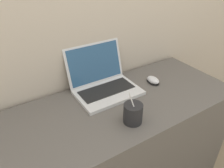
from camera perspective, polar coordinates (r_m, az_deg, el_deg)
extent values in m
cube|color=beige|center=(1.29, -5.50, 21.08)|extent=(7.00, 0.04, 2.50)
cube|color=#5B5651|center=(1.49, 2.43, -16.64)|extent=(1.37, 0.58, 0.75)
cube|color=silver|center=(1.30, -0.96, -2.25)|extent=(0.37, 0.25, 0.02)
cube|color=black|center=(1.31, -1.40, -1.45)|extent=(0.33, 0.14, 0.00)
cube|color=silver|center=(1.35, -4.55, 5.45)|extent=(0.37, 0.08, 0.24)
cube|color=#2D567F|center=(1.35, -4.43, 5.42)|extent=(0.34, 0.07, 0.21)
cylinder|color=#232326|center=(1.08, 5.50, -7.65)|extent=(0.09, 0.09, 0.10)
cylinder|color=black|center=(1.05, 5.63, -5.63)|extent=(0.08, 0.08, 0.01)
cylinder|color=white|center=(1.04, 5.63, -5.62)|extent=(0.04, 0.04, 0.15)
ellipsoid|color=black|center=(1.44, 10.63, 0.47)|extent=(0.06, 0.10, 0.01)
ellipsoid|color=silver|center=(1.43, 10.69, 1.04)|extent=(0.06, 0.09, 0.04)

